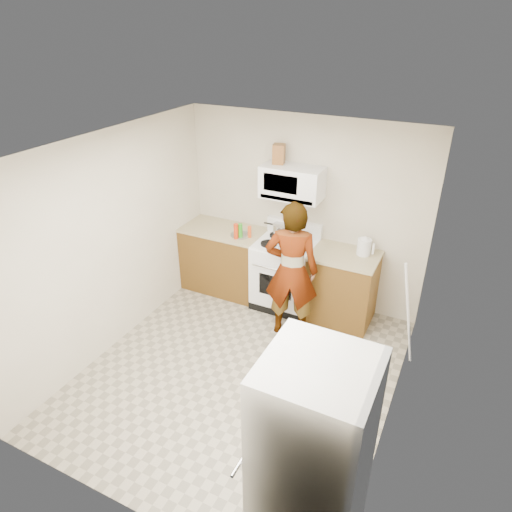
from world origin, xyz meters
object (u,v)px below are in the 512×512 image
Objects in this scene: kettle at (364,247)px; saucepan at (282,229)px; gas_range at (285,273)px; fridge at (312,461)px; microwave at (292,182)px; person at (291,271)px.

kettle is 1.11m from saucepan.
fridge is (1.40, -2.87, 0.36)m from gas_range.
kettle is (0.97, -0.02, -0.66)m from microwave.
fridge is at bearing -64.01° from gas_range.
kettle is at bearing -1.17° from microwave.
gas_range is 0.73m from person.
microwave is at bearing 90.00° from gas_range.
microwave is at bearing -81.12° from person.
person is at bearing 115.81° from fridge.
person is 0.96m from kettle.
microwave reaches higher than kettle.
person reaches higher than saucepan.
person is at bearing -59.05° from saucepan.
microwave is 3.75× the size of kettle.
gas_range is at bearing 116.45° from fridge.
fridge is at bearing -64.98° from microwave.
fridge is at bearing 100.37° from person.
fridge is 7.06× the size of saucepan.
saucepan is at bearing -74.04° from person.
kettle is at bearing 98.56° from fridge.
saucepan is at bearing 159.77° from microwave.
fridge is (1.10, -2.32, -0.02)m from person.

